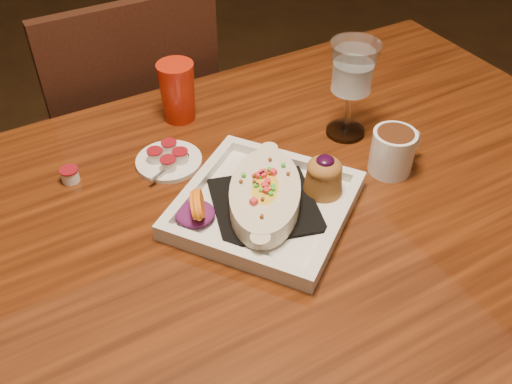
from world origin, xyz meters
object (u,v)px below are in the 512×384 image
table (245,257)px  coffee_mug (394,150)px  chair_far (133,140)px  red_tumbler (177,92)px  goblet (353,73)px  plate (270,198)px  saucer (169,160)px

table → coffee_mug: size_ratio=13.68×
chair_far → coffee_mug: (0.29, -0.65, 0.29)m
chair_far → red_tumbler: chair_far is taller
red_tumbler → goblet: bearing=-38.7°
plate → coffee_mug: (0.25, -0.01, 0.02)m
saucer → table: bearing=-74.5°
plate → red_tumbler: 0.33m
table → coffee_mug: (0.29, -0.02, 0.14)m
table → goblet: bearing=21.5°
table → coffee_mug: bearing=-3.8°
table → saucer: 0.23m
plate → saucer: bearing=80.4°
coffee_mug → saucer: (-0.35, 0.21, -0.03)m
table → goblet: (0.29, 0.11, 0.23)m
plate → saucer: plate is taller
saucer → plate: bearing=-63.4°
red_tumbler → saucer: bearing=-121.4°
saucer → chair_far: bearing=83.0°
plate → table: bearing=138.0°
chair_far → goblet: bearing=119.2°
chair_far → coffee_mug: size_ratio=8.48×
table → red_tumbler: size_ratio=12.33×
table → red_tumbler: 0.36m
saucer → red_tumbler: (0.08, 0.13, 0.05)m
plate → coffee_mug: plate is taller
coffee_mug → saucer: 0.41m
coffee_mug → red_tumbler: (-0.27, 0.34, 0.02)m
chair_far → red_tumbler: (0.03, -0.31, 0.30)m
chair_far → plate: 0.69m
plate → goblet: goblet is taller
table → goblet: 0.39m
chair_far → coffee_mug: 0.77m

